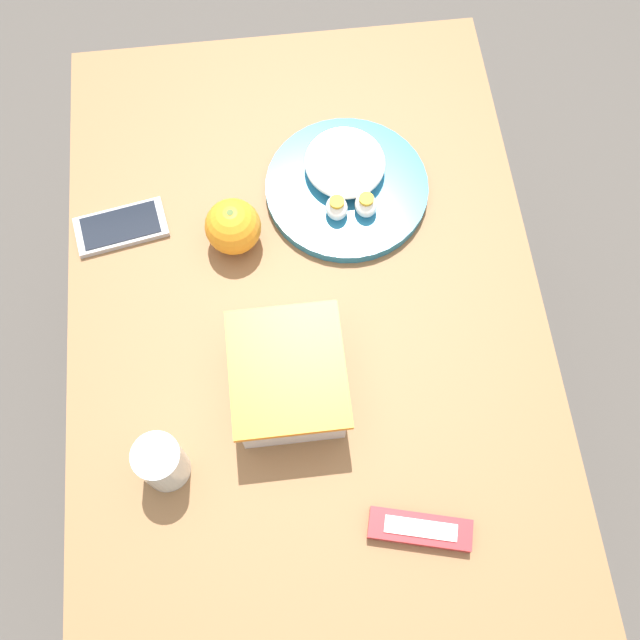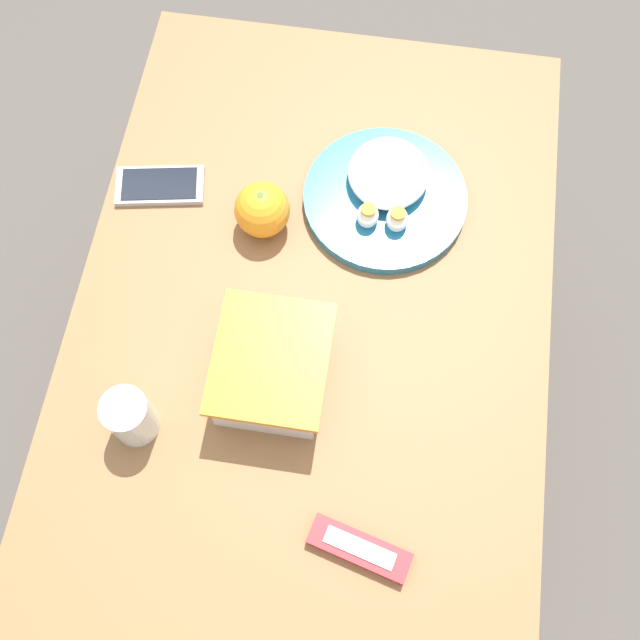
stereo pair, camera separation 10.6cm
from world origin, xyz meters
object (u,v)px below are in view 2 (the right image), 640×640
object	(u,v)px
orange_fruit	(262,210)
rice_plate	(386,191)
food_container	(273,369)
drinking_glass	(130,417)
cell_phone	(160,186)
candy_bar	(359,549)

from	to	relation	value
orange_fruit	rice_plate	world-z (taller)	orange_fruit
food_container	rice_plate	size ratio (longest dim) A/B	0.70
orange_fruit	drinking_glass	size ratio (longest dim) A/B	0.95
rice_plate	drinking_glass	world-z (taller)	drinking_glass
rice_plate	cell_phone	xyz separation A→B (m)	(-0.03, 0.35, -0.01)
food_container	candy_bar	size ratio (longest dim) A/B	1.27
orange_fruit	candy_bar	world-z (taller)	orange_fruit
food_container	cell_phone	distance (m)	0.37
rice_plate	candy_bar	xyz separation A→B (m)	(-0.53, -0.03, -0.01)
cell_phone	drinking_glass	xyz separation A→B (m)	(-0.38, -0.06, 0.04)
cell_phone	drinking_glass	distance (m)	0.38
food_container	drinking_glass	bearing A→B (deg)	118.96
orange_fruit	candy_bar	bearing A→B (deg)	-155.50
rice_plate	candy_bar	bearing A→B (deg)	-176.88
orange_fruit	drinking_glass	distance (m)	0.36
food_container	orange_fruit	bearing A→B (deg)	13.57
drinking_glass	candy_bar	bearing A→B (deg)	-109.97
rice_plate	cell_phone	size ratio (longest dim) A/B	1.73
candy_bar	drinking_glass	xyz separation A→B (m)	(0.12, 0.32, 0.03)
cell_phone	candy_bar	bearing A→B (deg)	-142.48
cell_phone	rice_plate	bearing A→B (deg)	-84.38
rice_plate	orange_fruit	bearing A→B (deg)	112.58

